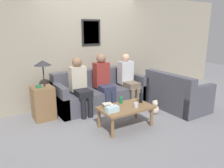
{
  "coord_description": "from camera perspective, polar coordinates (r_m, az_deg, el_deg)",
  "views": [
    {
      "loc": [
        -2.38,
        -3.86,
        1.82
      ],
      "look_at": [
        -0.08,
        -0.17,
        0.69
      ],
      "focal_mm": 35.0,
      "sensor_mm": 36.0,
      "label": 1
    }
  ],
  "objects": [
    {
      "name": "person_middle",
      "position": [
        4.95,
        -2.26,
        1.29
      ],
      "size": [
        0.34,
        0.57,
        1.25
      ],
      "color": "#2D334C",
      "rests_on": "ground_plane"
    },
    {
      "name": "ground_plane",
      "position": [
        4.88,
        -0.24,
        -7.27
      ],
      "size": [
        16.0,
        16.0,
        0.0
      ],
      "primitive_type": "plane",
      "color": "gray"
    },
    {
      "name": "person_right",
      "position": [
        5.28,
        4.21,
        1.76
      ],
      "size": [
        0.34,
        0.59,
        1.21
      ],
      "color": "#756651",
      "rests_on": "ground_plane"
    },
    {
      "name": "book_stack",
      "position": [
        4.0,
        -1.27,
        -5.52
      ],
      "size": [
        0.18,
        0.14,
        0.08
      ],
      "color": "beige",
      "rests_on": "coffee_table"
    },
    {
      "name": "coffee_table",
      "position": [
        4.08,
        3.6,
        -6.65
      ],
      "size": [
        0.99,
        0.59,
        0.4
      ],
      "color": "olive",
      "rests_on": "ground_plane"
    },
    {
      "name": "wine_bottle",
      "position": [
        4.26,
        7.55,
        -3.52
      ],
      "size": [
        0.07,
        0.07,
        0.27
      ],
      "color": "black",
      "rests_on": "coffee_table"
    },
    {
      "name": "drinking_glass",
      "position": [
        4.03,
        6.27,
        -5.46
      ],
      "size": [
        0.08,
        0.08,
        0.09
      ],
      "color": "silver",
      "rests_on": "coffee_table"
    },
    {
      "name": "wall_back",
      "position": [
        5.37,
        -5.56,
        9.02
      ],
      "size": [
        9.0,
        0.08,
        2.6
      ],
      "color": "#9E937F",
      "rests_on": "ground_plane"
    },
    {
      "name": "person_left",
      "position": [
        4.68,
        -8.39,
        0.06
      ],
      "size": [
        0.34,
        0.6,
        1.21
      ],
      "color": "black",
      "rests_on": "ground_plane"
    },
    {
      "name": "couch_main",
      "position": [
        5.19,
        -3.1,
        -2.45
      ],
      "size": [
        2.14,
        0.82,
        0.84
      ],
      "color": "#4C4C56",
      "rests_on": "ground_plane"
    },
    {
      "name": "tissue_box",
      "position": [
        3.79,
        0.01,
        -6.56
      ],
      "size": [
        0.23,
        0.12,
        0.15
      ],
      "color": "silver",
      "rests_on": "coffee_table"
    },
    {
      "name": "teddy_bear",
      "position": [
        4.83,
        11.07,
        -6.15
      ],
      "size": [
        0.19,
        0.19,
        0.3
      ],
      "color": "beige",
      "rests_on": "ground_plane"
    },
    {
      "name": "couch_side",
      "position": [
        5.21,
        16.39,
        -2.92
      ],
      "size": [
        0.82,
        1.34,
        0.84
      ],
      "rotation": [
        0.0,
        0.0,
        1.57
      ],
      "color": "#4C4C56",
      "rests_on": "ground_plane"
    },
    {
      "name": "soda_can",
      "position": [
        4.2,
        2.37,
        -4.26
      ],
      "size": [
        0.07,
        0.07,
        0.12
      ],
      "color": "#197A38",
      "rests_on": "coffee_table"
    },
    {
      "name": "side_table_with_lamp",
      "position": [
        4.62,
        -17.54,
        -3.88
      ],
      "size": [
        0.42,
        0.41,
        1.2
      ],
      "color": "olive",
      "rests_on": "ground_plane"
    }
  ]
}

